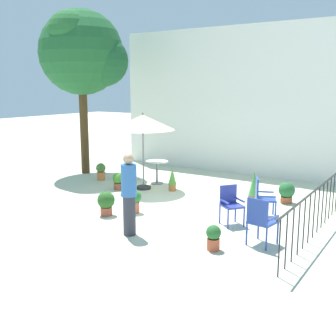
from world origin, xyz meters
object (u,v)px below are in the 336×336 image
(patio_chair_0, at_px, (262,195))
(potted_plant_7, at_px, (118,181))
(potted_plant_3, at_px, (135,200))
(patio_chair_2, at_px, (231,202))
(standing_person, at_px, (129,193))
(potted_plant_1, at_px, (213,237))
(patio_umbrella_0, at_px, (143,123))
(potted_plant_6, at_px, (106,202))
(potted_plant_0, at_px, (101,171))
(patio_chair_1, at_px, (261,219))
(potted_plant_5, at_px, (172,179))
(shade_tree, at_px, (83,52))
(cafe_table_0, at_px, (157,168))
(potted_plant_2, at_px, (254,188))
(potted_plant_4, at_px, (287,192))

(patio_chair_0, bearing_deg, potted_plant_7, 177.14)
(potted_plant_3, bearing_deg, patio_chair_2, 11.83)
(patio_chair_2, distance_m, standing_person, 2.32)
(patio_chair_2, height_order, potted_plant_1, patio_chair_2)
(patio_umbrella_0, distance_m, potted_plant_6, 3.22)
(potted_plant_0, bearing_deg, patio_umbrella_0, -6.68)
(patio_chair_1, relative_size, potted_plant_5, 1.42)
(potted_plant_5, xyz_separation_m, potted_plant_7, (-1.43, -0.76, -0.07))
(shade_tree, height_order, potted_plant_3, shade_tree)
(potted_plant_0, bearing_deg, cafe_table_0, 17.03)
(potted_plant_3, height_order, potted_plant_5, potted_plant_5)
(potted_plant_6, bearing_deg, patio_chair_2, 20.33)
(cafe_table_0, relative_size, potted_plant_3, 1.28)
(potted_plant_0, height_order, potted_plant_7, potted_plant_0)
(potted_plant_3, relative_size, standing_person, 0.33)
(patio_umbrella_0, relative_size, potted_plant_2, 2.59)
(patio_umbrella_0, distance_m, potted_plant_1, 5.36)
(patio_umbrella_0, xyz_separation_m, potted_plant_6, (0.83, -2.63, -1.66))
(potted_plant_4, bearing_deg, standing_person, -115.44)
(patio_chair_0, distance_m, standing_person, 3.26)
(patio_chair_1, xyz_separation_m, patio_chair_2, (-1.03, 0.88, -0.04))
(potted_plant_1, relative_size, potted_plant_4, 0.87)
(potted_plant_0, bearing_deg, standing_person, -41.76)
(potted_plant_3, xyz_separation_m, potted_plant_4, (2.82, 2.90, -0.03))
(potted_plant_6, bearing_deg, patio_chair_0, 31.24)
(patio_chair_1, distance_m, potted_plant_0, 7.06)
(cafe_table_0, relative_size, potted_plant_7, 1.42)
(potted_plant_0, xyz_separation_m, potted_plant_3, (3.18, -2.31, 0.03))
(patio_chair_1, xyz_separation_m, potted_plant_5, (-3.75, 2.76, -0.20))
(potted_plant_0, bearing_deg, potted_plant_4, 5.53)
(patio_chair_2, bearing_deg, potted_plant_1, -76.52)
(potted_plant_7, distance_m, standing_person, 3.98)
(potted_plant_7, height_order, standing_person, standing_person)
(patio_chair_1, relative_size, patio_chair_2, 1.10)
(potted_plant_7, bearing_deg, patio_chair_2, -15.05)
(potted_plant_6, xyz_separation_m, potted_plant_7, (-1.40, 2.14, -0.05))
(shade_tree, height_order, patio_umbrella_0, shade_tree)
(patio_chair_2, height_order, potted_plant_3, patio_chair_2)
(cafe_table_0, relative_size, potted_plant_5, 1.08)
(potted_plant_4, height_order, potted_plant_6, potted_plant_6)
(patio_umbrella_0, bearing_deg, patio_chair_2, -24.17)
(patio_umbrella_0, height_order, potted_plant_2, patio_umbrella_0)
(potted_plant_2, distance_m, potted_plant_6, 3.85)
(patio_chair_2, distance_m, potted_plant_2, 1.84)
(cafe_table_0, xyz_separation_m, potted_plant_2, (3.46, -0.56, -0.07))
(patio_chair_1, bearing_deg, standing_person, -160.69)
(patio_umbrella_0, bearing_deg, potted_plant_4, 11.10)
(patio_umbrella_0, height_order, patio_chair_0, patio_umbrella_0)
(patio_umbrella_0, bearing_deg, potted_plant_7, -139.22)
(patio_umbrella_0, xyz_separation_m, patio_chair_2, (3.58, -1.61, -1.48))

